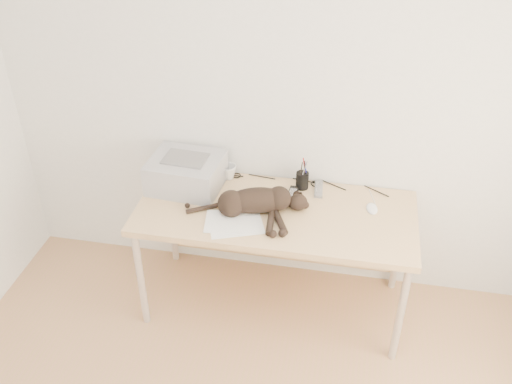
% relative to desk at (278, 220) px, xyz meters
% --- Properties ---
extents(wall_back, '(3.50, 0.00, 3.50)m').
position_rel_desk_xyz_m(wall_back, '(0.00, 0.27, 0.69)').
color(wall_back, white).
rests_on(wall_back, floor).
extents(desk, '(1.60, 0.70, 0.74)m').
position_rel_desk_xyz_m(desk, '(0.00, 0.00, 0.00)').
color(desk, '#DFBE82').
rests_on(desk, floor).
extents(printer, '(0.44, 0.39, 0.20)m').
position_rel_desk_xyz_m(printer, '(-0.57, 0.06, 0.23)').
color(printer, '#A7A7AC').
rests_on(printer, desk).
extents(papers, '(0.37, 0.30, 0.01)m').
position_rel_desk_xyz_m(papers, '(-0.21, -0.26, 0.14)').
color(papers, white).
rests_on(papers, desk).
extents(cat, '(0.70, 0.35, 0.16)m').
position_rel_desk_xyz_m(cat, '(-0.12, -0.13, 0.20)').
color(cat, black).
rests_on(cat, desk).
extents(mug, '(0.13, 0.13, 0.09)m').
position_rel_desk_xyz_m(mug, '(-0.34, 0.19, 0.18)').
color(mug, white).
rests_on(mug, desk).
extents(pen_cup, '(0.08, 0.08, 0.20)m').
position_rel_desk_xyz_m(pen_cup, '(0.12, 0.17, 0.19)').
color(pen_cup, black).
rests_on(pen_cup, desk).
extents(remote_grey, '(0.06, 0.17, 0.02)m').
position_rel_desk_xyz_m(remote_grey, '(0.22, 0.16, 0.14)').
color(remote_grey, slate).
rests_on(remote_grey, desk).
extents(remote_black, '(0.07, 0.20, 0.02)m').
position_rel_desk_xyz_m(remote_black, '(0.07, 0.06, 0.14)').
color(remote_black, black).
rests_on(remote_black, desk).
extents(mouse, '(0.08, 0.12, 0.04)m').
position_rel_desk_xyz_m(mouse, '(0.54, 0.03, 0.15)').
color(mouse, silver).
rests_on(mouse, desk).
extents(cable_tangle, '(1.36, 0.07, 0.01)m').
position_rel_desk_xyz_m(cable_tangle, '(0.00, 0.22, 0.14)').
color(cable_tangle, black).
rests_on(cable_tangle, desk).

